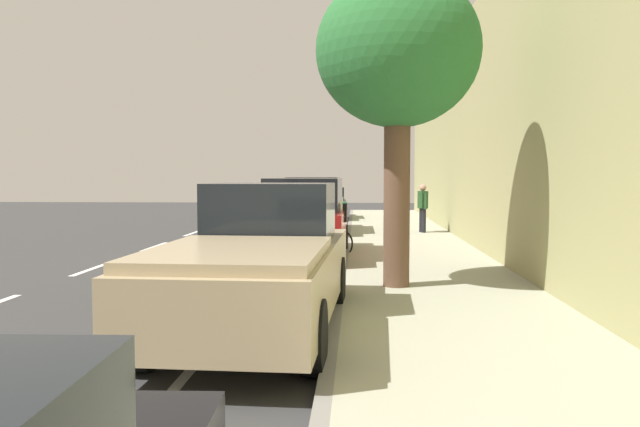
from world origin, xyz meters
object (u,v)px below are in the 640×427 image
Objects in this scene: parked_suv_red_mid at (306,218)px; parked_sedan_green_farthest at (326,204)px; parked_suv_grey_far at (314,205)px; street_tree_mid_block at (398,55)px; pedestrian_on_phone at (423,205)px; parked_pickup_tan_second at (260,264)px; bicycle_at_curb at (326,245)px; cyclist_with_backpack at (334,217)px.

parked_sedan_green_farthest is at bearing 90.63° from parked_suv_red_mid.
parked_suv_red_mid is 1.00× the size of parked_suv_grey_far.
pedestrian_on_phone is at bearing 81.63° from street_tree_mid_block.
parked_pickup_tan_second is at bearing -104.80° from pedestrian_on_phone.
bicycle_at_curb is 0.85m from cyclist_with_backpack.
bicycle_at_curb is 0.77× the size of cyclist_with_backpack.
parked_suv_grey_far reaches higher than cyclist_with_backpack.
parked_pickup_tan_second is at bearing -90.18° from parked_suv_red_mid.
parked_suv_red_mid reaches higher than parked_pickup_tan_second.
street_tree_mid_block is 3.32× the size of pedestrian_on_phone.
cyclist_with_backpack is at bearing 107.82° from street_tree_mid_block.
parked_suv_red_mid reaches higher than cyclist_with_backpack.
cyclist_with_backpack is at bearing -82.26° from parked_suv_grey_far.
parked_suv_red_mid is at bearing 150.84° from cyclist_with_backpack.
parked_sedan_green_farthest is (0.09, 6.65, -0.27)m from parked_suv_grey_far.
street_tree_mid_block reaches higher than bicycle_at_curb.
cyclist_with_backpack is (0.94, -6.94, 0.04)m from parked_suv_grey_far.
parked_pickup_tan_second reaches higher than parked_sedan_green_farthest.
bicycle_at_curb is (0.73, -6.50, -0.66)m from parked_suv_grey_far.
cyclist_with_backpack is 7.11m from pedestrian_on_phone.
parked_suv_grey_far is at bearing 90.90° from parked_pickup_tan_second.
pedestrian_on_phone is at bearing 64.18° from bicycle_at_curb.
parked_pickup_tan_second is 6.99m from parked_suv_red_mid.
parked_pickup_tan_second reaches higher than bicycle_at_curb.
parked_pickup_tan_second is 1.14× the size of parked_suv_grey_far.
parked_suv_red_mid is 0.88× the size of street_tree_mid_block.
parked_pickup_tan_second is 1.20× the size of parked_sedan_green_farthest.
parked_suv_red_mid is 2.91× the size of pedestrian_on_phone.
cyclist_with_backpack is 5.02m from street_tree_mid_block.
parked_pickup_tan_second is 20.19m from parked_sedan_green_farthest.
parked_suv_grey_far is at bearing 96.36° from bicycle_at_curb.
street_tree_mid_block is (1.93, -4.19, 3.09)m from parked_suv_red_mid.
parked_suv_grey_far is 11.38m from street_tree_mid_block.
parked_suv_red_mid reaches higher than parked_sedan_green_farthest.
parked_pickup_tan_second is at bearing -94.17° from bicycle_at_curb.
parked_suv_red_mid is at bearing -175.46° from bicycle_at_curb.
cyclist_with_backpack is at bearing 83.68° from parked_pickup_tan_second.
cyclist_with_backpack is 1.08× the size of pedestrian_on_phone.
street_tree_mid_block is at bearing -78.61° from parked_suv_grey_far.
bicycle_at_curb is at bearing 116.67° from cyclist_with_backpack.
parked_sedan_green_farthest is 3.33× the size of bicycle_at_curb.
parked_sedan_green_farthest is (-0.15, 13.20, -0.27)m from parked_suv_red_mid.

